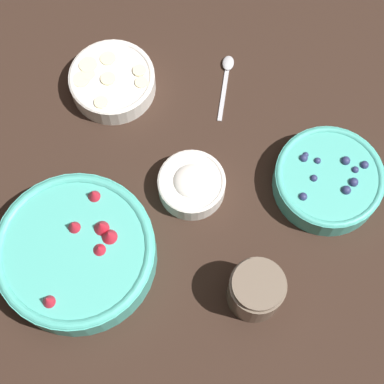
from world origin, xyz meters
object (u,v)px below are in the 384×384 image
object	(u,v)px
bowl_strawberries	(76,252)
jar_chocolate	(256,291)
bowl_cream	(192,184)
bowl_blueberries	(328,179)
bowl_bananas	(112,81)

from	to	relation	value
bowl_strawberries	jar_chocolate	bearing A→B (deg)	22.04
bowl_cream	bowl_strawberries	bearing A→B (deg)	-112.07
bowl_blueberries	jar_chocolate	distance (m)	0.24
bowl_cream	jar_chocolate	size ratio (longest dim) A/B	1.25
bowl_strawberries	jar_chocolate	distance (m)	0.30
bowl_strawberries	bowl_cream	distance (m)	0.23
bowl_strawberries	bowl_blueberries	world-z (taller)	bowl_strawberries
bowl_bananas	jar_chocolate	distance (m)	0.47
bowl_strawberries	bowl_blueberries	size ratio (longest dim) A/B	1.40
bowl_blueberries	bowl_cream	distance (m)	0.24
jar_chocolate	bowl_cream	bearing A→B (deg)	152.94
bowl_bananas	bowl_cream	xyz separation A→B (m)	(0.24, -0.09, 0.00)
bowl_blueberries	bowl_cream	world-z (taller)	bowl_blueberries
bowl_blueberries	jar_chocolate	world-z (taller)	jar_chocolate
bowl_cream	jar_chocolate	world-z (taller)	jar_chocolate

